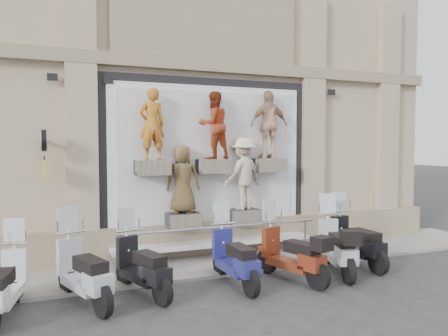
{
  "coord_description": "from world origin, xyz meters",
  "views": [
    {
      "loc": [
        -3.88,
        -7.54,
        2.87
      ],
      "look_at": [
        -0.01,
        1.9,
        2.31
      ],
      "focal_mm": 35.0,
      "sensor_mm": 36.0,
      "label": 1
    }
  ],
  "objects_px": {
    "scooter_e": "(234,246)",
    "scooter_h": "(356,230)",
    "scooter_c": "(83,258)",
    "scooter_f": "(291,243)",
    "scooter_b": "(5,271)",
    "scooter_d": "(142,253)",
    "clock_sign_bracket": "(44,147)",
    "scooter_g": "(337,235)",
    "guard_rail": "(223,245)"
  },
  "relations": [
    {
      "from": "scooter_e",
      "to": "scooter_f",
      "type": "xyz_separation_m",
      "value": [
        1.22,
        -0.17,
        -0.0
      ]
    },
    {
      "from": "scooter_c",
      "to": "scooter_d",
      "type": "distance_m",
      "value": 1.08
    },
    {
      "from": "scooter_b",
      "to": "scooter_g",
      "type": "relative_size",
      "value": 0.91
    },
    {
      "from": "scooter_d",
      "to": "scooter_g",
      "type": "relative_size",
      "value": 0.94
    },
    {
      "from": "guard_rail",
      "to": "scooter_h",
      "type": "relative_size",
      "value": 2.43
    },
    {
      "from": "scooter_g",
      "to": "guard_rail",
      "type": "bearing_deg",
      "value": 159.96
    },
    {
      "from": "scooter_h",
      "to": "scooter_f",
      "type": "bearing_deg",
      "value": -168.16
    },
    {
      "from": "scooter_d",
      "to": "scooter_e",
      "type": "distance_m",
      "value": 1.85
    },
    {
      "from": "scooter_h",
      "to": "scooter_d",
      "type": "bearing_deg",
      "value": -178.72
    },
    {
      "from": "guard_rail",
      "to": "clock_sign_bracket",
      "type": "height_order",
      "value": "clock_sign_bracket"
    },
    {
      "from": "scooter_f",
      "to": "scooter_h",
      "type": "distance_m",
      "value": 2.05
    },
    {
      "from": "scooter_f",
      "to": "scooter_h",
      "type": "bearing_deg",
      "value": -3.75
    },
    {
      "from": "scooter_c",
      "to": "scooter_g",
      "type": "relative_size",
      "value": 0.99
    },
    {
      "from": "guard_rail",
      "to": "scooter_c",
      "type": "relative_size",
      "value": 2.43
    },
    {
      "from": "scooter_b",
      "to": "scooter_d",
      "type": "distance_m",
      "value": 2.32
    },
    {
      "from": "guard_rail",
      "to": "scooter_b",
      "type": "bearing_deg",
      "value": -160.39
    },
    {
      "from": "scooter_d",
      "to": "scooter_c",
      "type": "bearing_deg",
      "value": 168.06
    },
    {
      "from": "clock_sign_bracket",
      "to": "scooter_g",
      "type": "bearing_deg",
      "value": -19.43
    },
    {
      "from": "scooter_c",
      "to": "scooter_h",
      "type": "bearing_deg",
      "value": -17.2
    },
    {
      "from": "clock_sign_bracket",
      "to": "guard_rail",
      "type": "bearing_deg",
      "value": -6.84
    },
    {
      "from": "scooter_g",
      "to": "scooter_b",
      "type": "bearing_deg",
      "value": -161.84
    },
    {
      "from": "scooter_c",
      "to": "scooter_h",
      "type": "distance_m",
      "value": 6.15
    },
    {
      "from": "clock_sign_bracket",
      "to": "scooter_h",
      "type": "xyz_separation_m",
      "value": [
        6.75,
        -1.79,
        -1.96
      ]
    },
    {
      "from": "scooter_c",
      "to": "scooter_f",
      "type": "bearing_deg",
      "value": -22.02
    },
    {
      "from": "scooter_f",
      "to": "scooter_g",
      "type": "distance_m",
      "value": 1.23
    },
    {
      "from": "scooter_d",
      "to": "scooter_e",
      "type": "bearing_deg",
      "value": -22.15
    },
    {
      "from": "scooter_g",
      "to": "scooter_e",
      "type": "bearing_deg",
      "value": -163.51
    },
    {
      "from": "clock_sign_bracket",
      "to": "scooter_d",
      "type": "height_order",
      "value": "clock_sign_bracket"
    },
    {
      "from": "scooter_b",
      "to": "scooter_f",
      "type": "xyz_separation_m",
      "value": [
        5.38,
        -0.12,
        0.04
      ]
    },
    {
      "from": "scooter_c",
      "to": "scooter_g",
      "type": "xyz_separation_m",
      "value": [
        5.36,
        -0.13,
        0.01
      ]
    },
    {
      "from": "guard_rail",
      "to": "scooter_d",
      "type": "relative_size",
      "value": 2.55
    },
    {
      "from": "scooter_b",
      "to": "scooter_c",
      "type": "height_order",
      "value": "scooter_c"
    },
    {
      "from": "scooter_e",
      "to": "scooter_f",
      "type": "height_order",
      "value": "scooter_e"
    },
    {
      "from": "scooter_e",
      "to": "scooter_b",
      "type": "bearing_deg",
      "value": 179.3
    },
    {
      "from": "scooter_e",
      "to": "scooter_f",
      "type": "bearing_deg",
      "value": -9.61
    },
    {
      "from": "scooter_d",
      "to": "scooter_f",
      "type": "distance_m",
      "value": 3.08
    },
    {
      "from": "scooter_b",
      "to": "scooter_e",
      "type": "distance_m",
      "value": 4.16
    },
    {
      "from": "scooter_g",
      "to": "scooter_f",
      "type": "bearing_deg",
      "value": -157.23
    },
    {
      "from": "scooter_d",
      "to": "scooter_f",
      "type": "relative_size",
      "value": 0.99
    },
    {
      "from": "scooter_d",
      "to": "scooter_g",
      "type": "distance_m",
      "value": 4.3
    },
    {
      "from": "clock_sign_bracket",
      "to": "scooter_h",
      "type": "bearing_deg",
      "value": -14.85
    },
    {
      "from": "scooter_b",
      "to": "scooter_e",
      "type": "xyz_separation_m",
      "value": [
        4.16,
        0.06,
        0.04
      ]
    },
    {
      "from": "scooter_g",
      "to": "scooter_h",
      "type": "height_order",
      "value": "scooter_g"
    },
    {
      "from": "scooter_e",
      "to": "scooter_h",
      "type": "xyz_separation_m",
      "value": [
        3.23,
        0.24,
        0.03
      ]
    },
    {
      "from": "scooter_c",
      "to": "scooter_e",
      "type": "xyz_separation_m",
      "value": [
        2.92,
        -0.05,
        -0.03
      ]
    },
    {
      "from": "clock_sign_bracket",
      "to": "scooter_c",
      "type": "bearing_deg",
      "value": -73.01
    },
    {
      "from": "scooter_b",
      "to": "scooter_f",
      "type": "height_order",
      "value": "scooter_f"
    },
    {
      "from": "clock_sign_bracket",
      "to": "scooter_g",
      "type": "xyz_separation_m",
      "value": [
        5.97,
        -2.1,
        -1.94
      ]
    },
    {
      "from": "clock_sign_bracket",
      "to": "scooter_h",
      "type": "distance_m",
      "value": 7.26
    },
    {
      "from": "scooter_g",
      "to": "clock_sign_bracket",
      "type": "bearing_deg",
      "value": 178.91
    }
  ]
}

